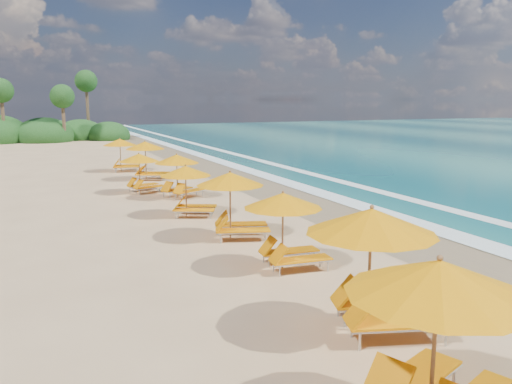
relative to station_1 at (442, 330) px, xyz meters
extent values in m
plane|color=tan|center=(2.62, 12.33, -1.45)|extent=(160.00, 160.00, 0.00)
cube|color=#867550|center=(6.62, 12.33, -1.45)|extent=(4.00, 160.00, 0.01)
cube|color=white|center=(8.12, 12.33, -1.42)|extent=(1.20, 160.00, 0.01)
cube|color=white|center=(11.12, 12.33, -1.43)|extent=(0.80, 160.00, 0.01)
cylinder|color=olive|center=(-0.19, -0.07, -0.21)|extent=(0.06, 0.06, 2.48)
cone|color=orange|center=(-0.19, -0.07, 0.82)|extent=(3.28, 3.28, 0.50)
sphere|color=olive|center=(-0.19, -0.07, 1.10)|extent=(0.09, 0.09, 0.09)
cylinder|color=olive|center=(0.89, 2.89, -0.19)|extent=(0.06, 0.06, 2.52)
cone|color=orange|center=(0.89, 2.89, 0.85)|extent=(3.26, 3.26, 0.51)
sphere|color=olive|center=(0.89, 2.89, 1.13)|extent=(0.09, 0.09, 0.09)
cylinder|color=olive|center=(1.11, 7.13, -0.40)|extent=(0.05, 0.05, 2.11)
cone|color=orange|center=(1.11, 7.13, 0.48)|extent=(2.37, 2.37, 0.42)
sphere|color=olive|center=(1.11, 7.13, 0.72)|extent=(0.08, 0.08, 0.08)
cylinder|color=olive|center=(0.95, 10.74, -0.34)|extent=(0.06, 0.06, 2.22)
cone|color=orange|center=(0.95, 10.74, 0.58)|extent=(2.89, 2.89, 0.45)
sphere|color=olive|center=(0.95, 10.74, 0.83)|extent=(0.08, 0.08, 0.08)
cylinder|color=olive|center=(0.54, 14.61, -0.45)|extent=(0.05, 0.05, 2.01)
cone|color=orange|center=(0.54, 14.61, 0.38)|extent=(2.75, 2.75, 0.40)
sphere|color=olive|center=(0.54, 14.61, 0.61)|extent=(0.07, 0.07, 0.07)
cylinder|color=olive|center=(1.23, 18.45, -0.42)|extent=(0.05, 0.05, 2.06)
cone|color=orange|center=(1.23, 18.45, 0.43)|extent=(2.86, 2.86, 0.41)
sphere|color=olive|center=(1.23, 18.45, 0.66)|extent=(0.07, 0.07, 0.07)
cylinder|color=olive|center=(-0.13, 20.60, -0.47)|extent=(0.05, 0.05, 1.96)
cone|color=orange|center=(-0.13, 20.60, 0.34)|extent=(2.42, 2.42, 0.39)
sphere|color=olive|center=(-0.13, 20.60, 0.56)|extent=(0.07, 0.07, 0.07)
cylinder|color=olive|center=(1.09, 24.84, -0.35)|extent=(0.06, 0.06, 2.21)
cone|color=orange|center=(1.09, 24.84, 0.57)|extent=(3.01, 3.01, 0.44)
sphere|color=olive|center=(1.09, 24.84, 0.82)|extent=(0.08, 0.08, 0.08)
cylinder|color=olive|center=(0.32, 29.02, -0.40)|extent=(0.05, 0.05, 2.10)
cone|color=orange|center=(0.32, 29.02, 0.47)|extent=(2.55, 2.55, 0.42)
sphere|color=olive|center=(0.32, 29.02, 0.70)|extent=(0.08, 0.08, 0.08)
ellipsoid|color=#163D14|center=(-3.38, 57.33, -0.83)|extent=(6.40, 6.40, 4.16)
ellipsoid|color=#163D14|center=(0.62, 59.33, -0.91)|extent=(5.60, 5.60, 3.64)
ellipsoid|color=#163D14|center=(3.62, 57.33, -0.97)|extent=(5.00, 5.00, 3.25)
cylinder|color=brown|center=(-1.38, 55.33, 1.05)|extent=(0.36, 0.36, 5.00)
sphere|color=#163D14|center=(-1.38, 55.33, 3.55)|extent=(2.60, 2.60, 2.60)
cylinder|color=brown|center=(-7.38, 56.33, 1.35)|extent=(0.36, 0.36, 5.60)
sphere|color=#163D14|center=(-7.38, 56.33, 4.15)|extent=(2.60, 2.60, 2.60)
cylinder|color=brown|center=(1.62, 59.33, 1.95)|extent=(0.36, 0.36, 6.80)
sphere|color=#163D14|center=(1.62, 59.33, 5.35)|extent=(2.60, 2.60, 2.60)
camera|label=1|loc=(-5.14, -5.12, 3.19)|focal=36.01mm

